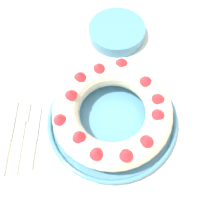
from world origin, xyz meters
The scene contains 9 objects.
ground_plane centered at (0.00, 0.00, 0.00)m, with size 8.00×8.00×0.00m, color #4C4742.
dining_table centered at (0.00, 0.00, 0.66)m, with size 1.33×0.96×0.76m.
serving_dish centered at (-0.01, 0.00, 0.77)m, with size 0.34×0.34×0.02m.
bundt_cake centered at (-0.01, 0.00, 0.81)m, with size 0.30×0.30×0.09m.
fork centered at (-0.25, -0.03, 0.76)m, with size 0.02×0.19×0.01m.
serving_knife centered at (-0.28, -0.06, 0.76)m, with size 0.02×0.20×0.01m.
cake_knife centered at (-0.22, -0.06, 0.76)m, with size 0.02×0.17×0.01m.
side_bowl centered at (0.00, 0.30, 0.78)m, with size 0.17×0.17×0.04m, color #518EB2.
napkin centered at (0.26, -0.04, 0.76)m, with size 0.12×0.09×0.00m, color beige.
Camera 1 is at (-0.02, -0.29, 1.39)m, focal length 42.00 mm.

